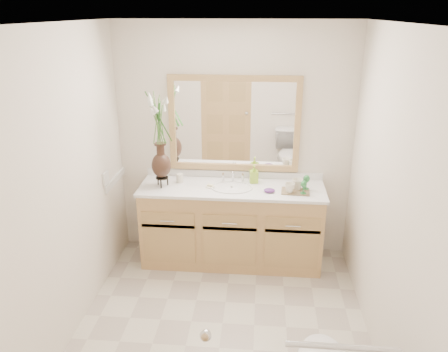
# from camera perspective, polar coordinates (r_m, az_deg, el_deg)

# --- Properties ---
(floor) EXTENTS (2.60, 2.60, 0.00)m
(floor) POSITION_cam_1_polar(r_m,az_deg,el_deg) (3.89, -0.18, -18.68)
(floor) COLOR beige
(floor) RESTS_ON ground
(ceiling) EXTENTS (2.40, 2.60, 0.02)m
(ceiling) POSITION_cam_1_polar(r_m,az_deg,el_deg) (3.00, -0.24, 19.41)
(ceiling) COLOR white
(ceiling) RESTS_ON wall_back
(wall_back) EXTENTS (2.40, 0.02, 2.40)m
(wall_back) POSITION_cam_1_polar(r_m,az_deg,el_deg) (4.48, 1.32, 4.32)
(wall_back) COLOR silver
(wall_back) RESTS_ON floor
(wall_front) EXTENTS (2.40, 0.02, 2.40)m
(wall_front) POSITION_cam_1_polar(r_m,az_deg,el_deg) (2.13, -3.55, -15.96)
(wall_front) COLOR silver
(wall_front) RESTS_ON floor
(wall_left) EXTENTS (0.02, 2.60, 2.40)m
(wall_left) POSITION_cam_1_polar(r_m,az_deg,el_deg) (3.57, -19.78, -1.39)
(wall_left) COLOR silver
(wall_left) RESTS_ON floor
(wall_right) EXTENTS (0.02, 2.60, 2.40)m
(wall_right) POSITION_cam_1_polar(r_m,az_deg,el_deg) (3.38, 20.55, -2.76)
(wall_right) COLOR silver
(wall_right) RESTS_ON floor
(vanity) EXTENTS (1.80, 0.55, 0.80)m
(vanity) POSITION_cam_1_polar(r_m,az_deg,el_deg) (4.52, 1.00, -6.50)
(vanity) COLOR tan
(vanity) RESTS_ON floor
(counter) EXTENTS (1.84, 0.57, 0.03)m
(counter) POSITION_cam_1_polar(r_m,az_deg,el_deg) (4.34, 1.03, -1.63)
(counter) COLOR white
(counter) RESTS_ON vanity
(sink) EXTENTS (0.38, 0.34, 0.23)m
(sink) POSITION_cam_1_polar(r_m,az_deg,el_deg) (4.34, 1.01, -2.19)
(sink) COLOR white
(sink) RESTS_ON counter
(mirror) EXTENTS (1.32, 0.04, 0.97)m
(mirror) POSITION_cam_1_polar(r_m,az_deg,el_deg) (4.41, 1.33, 6.80)
(mirror) COLOR white
(mirror) RESTS_ON wall_back
(switch_plate) EXTENTS (0.02, 0.12, 0.12)m
(switch_plate) POSITION_cam_1_polar(r_m,az_deg,el_deg) (4.30, -15.19, -0.28)
(switch_plate) COLOR white
(switch_plate) RESTS_ON wall_left
(door) EXTENTS (0.80, 0.03, 2.00)m
(door) POSITION_cam_1_polar(r_m,az_deg,el_deg) (2.33, -11.13, -19.03)
(door) COLOR tan
(door) RESTS_ON floor
(grab_bar) EXTENTS (0.55, 0.03, 0.03)m
(grab_bar) POSITION_cam_1_polar(r_m,az_deg,el_deg) (2.34, 15.20, -20.77)
(grab_bar) COLOR silver
(grab_bar) RESTS_ON wall_front
(flower_vase) EXTENTS (0.22, 0.22, 0.92)m
(flower_vase) POSITION_cam_1_polar(r_m,az_deg,el_deg) (4.21, -8.47, 6.58)
(flower_vase) COLOR black
(flower_vase) RESTS_ON counter
(tumbler) EXTENTS (0.07, 0.07, 0.09)m
(tumbler) POSITION_cam_1_polar(r_m,az_deg,el_deg) (4.46, -5.80, -0.27)
(tumbler) COLOR beige
(tumbler) RESTS_ON counter
(soap_dish) EXTENTS (0.09, 0.09, 0.03)m
(soap_dish) POSITION_cam_1_polar(r_m,az_deg,el_deg) (4.33, -1.82, -1.36)
(soap_dish) COLOR beige
(soap_dish) RESTS_ON counter
(soap_bottle) EXTENTS (0.09, 0.09, 0.17)m
(soap_bottle) POSITION_cam_1_polar(r_m,az_deg,el_deg) (4.43, 3.91, 0.18)
(soap_bottle) COLOR #96C82F
(soap_bottle) RESTS_ON counter
(purple_dish) EXTENTS (0.13, 0.12, 0.04)m
(purple_dish) POSITION_cam_1_polar(r_m,az_deg,el_deg) (4.23, 5.95, -1.88)
(purple_dish) COLOR #53256F
(purple_dish) RESTS_ON counter
(tray) EXTENTS (0.28, 0.20, 0.01)m
(tray) POSITION_cam_1_polar(r_m,az_deg,el_deg) (4.27, 9.31, -2.00)
(tray) COLOR brown
(tray) RESTS_ON counter
(mug_left) EXTENTS (0.12, 0.12, 0.10)m
(mug_left) POSITION_cam_1_polar(r_m,az_deg,el_deg) (4.21, 8.57, -1.48)
(mug_left) COLOR beige
(mug_left) RESTS_ON tray
(mug_right) EXTENTS (0.11, 0.10, 0.11)m
(mug_right) POSITION_cam_1_polar(r_m,az_deg,el_deg) (4.29, 9.58, -1.03)
(mug_right) COLOR beige
(mug_right) RESTS_ON tray
(goblet_front) EXTENTS (0.06, 0.06, 0.13)m
(goblet_front) POSITION_cam_1_polar(r_m,az_deg,el_deg) (4.19, 10.38, -1.13)
(goblet_front) COLOR #267436
(goblet_front) RESTS_ON tray
(goblet_back) EXTENTS (0.06, 0.06, 0.14)m
(goblet_back) POSITION_cam_1_polar(r_m,az_deg,el_deg) (4.29, 10.72, -0.47)
(goblet_back) COLOR #267436
(goblet_back) RESTS_ON tray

